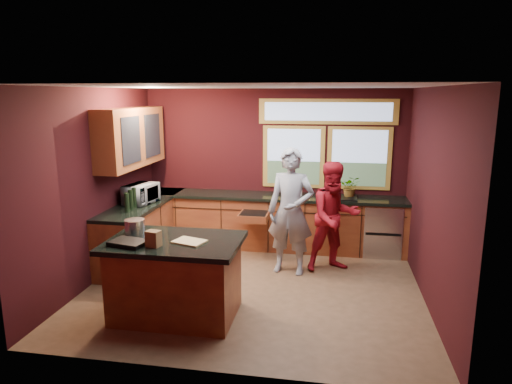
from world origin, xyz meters
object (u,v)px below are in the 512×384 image
(cutting_board, at_px, (189,242))
(person_red, at_px, (334,217))
(island, at_px, (176,278))
(stock_pot, at_px, (135,227))
(person_grey, at_px, (291,211))

(cutting_board, bearing_deg, person_red, 48.49)
(island, relative_size, stock_pot, 6.46)
(stock_pot, bearing_deg, cutting_board, -14.93)
(person_red, relative_size, stock_pot, 6.87)
(person_red, bearing_deg, stock_pot, -168.94)
(person_grey, height_order, stock_pot, person_grey)
(island, height_order, person_red, person_red)
(island, height_order, stock_pot, stock_pot)
(stock_pot, bearing_deg, person_grey, 39.37)
(person_red, relative_size, cutting_board, 4.71)
(person_red, distance_m, stock_pot, 2.91)
(cutting_board, bearing_deg, person_grey, 58.48)
(cutting_board, xyz_separation_m, stock_pot, (-0.75, 0.20, 0.08))
(person_grey, xyz_separation_m, cutting_board, (-1.01, -1.64, 0.02))
(person_red, bearing_deg, cutting_board, -155.09)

